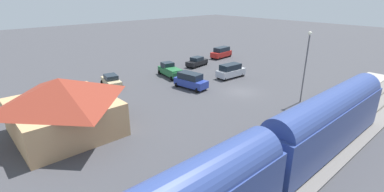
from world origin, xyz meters
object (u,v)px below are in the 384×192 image
station_building (63,105)px  suv_silver (231,71)px  passenger_train (268,157)px  pedestrian_waiting_far (292,115)px  suv_red (221,52)px  suv_blue (191,80)px  pedestrian_on_platform (297,114)px  pickup_green (170,70)px  sedan_tan (111,81)px  sedan_black (197,62)px  light_pole_near_platform (306,60)px

station_building → suv_silver: (1.55, -26.04, -1.72)m
passenger_train → pedestrian_waiting_far: bearing=-68.9°
passenger_train → suv_red: size_ratio=6.82×
suv_blue → suv_silver: bearing=-92.6°
pedestrian_on_platform → pickup_green: pickup_green is taller
sedan_tan → sedan_black: same height
suv_red → station_building: bearing=109.0°
station_building → suv_silver: 26.14m
sedan_tan → suv_blue: suv_blue is taller
pedestrian_waiting_far → sedan_tan: 25.23m
pedestrian_on_platform → sedan_tan: (24.29, 8.20, -0.40)m
pedestrian_waiting_far → suv_red: (26.18, -18.14, -0.13)m
passenger_train → pickup_green: 29.40m
pedestrian_waiting_far → sedan_black: bearing=-21.4°
pedestrian_on_platform → light_pole_near_platform: light_pole_near_platform is taller
suv_silver → sedan_tan: bearing=62.0°
station_building → pickup_green: 21.21m
passenger_train → pedestrian_on_platform: 11.99m
passenger_train → suv_blue: (19.92, -11.04, -1.71)m
suv_silver → sedan_black: suv_silver is taller
sedan_tan → light_pole_near_platform: bearing=-145.7°
pedestrian_waiting_far → light_pole_near_platform: (2.70, -6.99, 4.08)m
pedestrian_waiting_far → suv_silver: (15.46, -8.59, -0.13)m
pickup_green → pedestrian_waiting_far: bearing=175.2°
pedestrian_on_platform → suv_blue: suv_blue is taller
suv_red → sedan_black: bearing=101.7°
station_building → light_pole_near_platform: bearing=-114.6°
sedan_tan → suv_blue: 11.48m
suv_silver → pickup_green: bearing=43.9°
station_building → pickup_green: station_building is taller
passenger_train → suv_red: 41.81m
sedan_tan → suv_blue: size_ratio=0.93×
pedestrian_on_platform → light_pole_near_platform: (2.93, -6.39, 4.08)m
pedestrian_waiting_far → pickup_green: (22.44, -1.88, -0.25)m
pedestrian_waiting_far → sedan_black: (24.40, -9.56, -0.40)m
suv_red → sedan_black: size_ratio=1.07×
suv_silver → sedan_black: size_ratio=1.05×
pedestrian_on_platform → light_pole_near_platform: size_ratio=0.20×
pickup_green → station_building: bearing=113.8°
station_building → sedan_black: bearing=-68.8°
sedan_black → light_pole_near_platform: 22.31m
pickup_green → light_pole_near_platform: 20.84m
pedestrian_waiting_far → sedan_black: size_ratio=0.36×
passenger_train → sedan_tan: size_ratio=7.27×
passenger_train → pickup_green: bearing=-25.3°
suv_blue → pedestrian_on_platform: bearing=-179.3°
suv_silver → sedan_black: (8.94, -0.97, -0.27)m
passenger_train → light_pole_near_platform: light_pole_near_platform is taller
passenger_train → sedan_tan: bearing=-6.2°
suv_red → sedan_black: (-1.78, 8.58, -0.27)m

